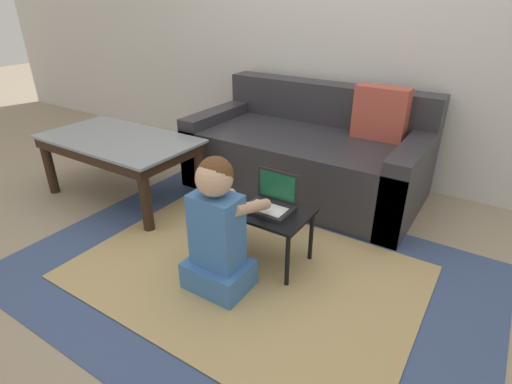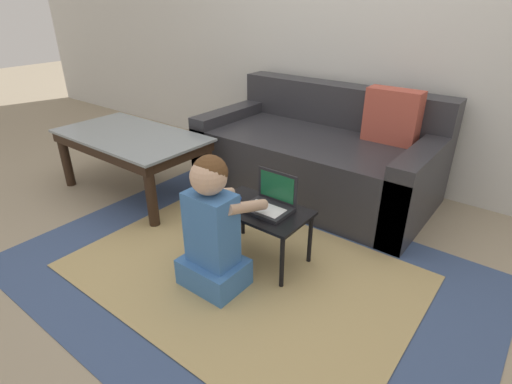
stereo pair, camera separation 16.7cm
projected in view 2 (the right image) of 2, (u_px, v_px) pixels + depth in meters
name	position (u px, v px, depth m)	size (l,w,h in m)	color
ground_plane	(242.00, 249.00, 2.38)	(16.00, 16.00, 0.00)	gray
wall_back	(369.00, 12.00, 2.87)	(9.00, 0.06, 2.50)	silver
area_rug	(242.00, 272.00, 2.19)	(2.49, 1.75, 0.01)	#3D517A
couch	(318.00, 156.00, 2.98)	(1.69, 0.90, 0.81)	#2D2D33
coffee_table	(131.00, 143.00, 2.92)	(1.14, 0.63, 0.46)	gray
laptop_desk	(260.00, 215.00, 2.18)	(0.53, 0.32, 0.33)	black
laptop	(269.00, 204.00, 2.14)	(0.25, 0.19, 0.20)	#232328
computer_mouse	(234.00, 200.00, 2.20)	(0.06, 0.11, 0.04)	#234CB2
person_seated	(213.00, 229.00, 1.95)	(0.32, 0.41, 0.72)	#3D70B2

